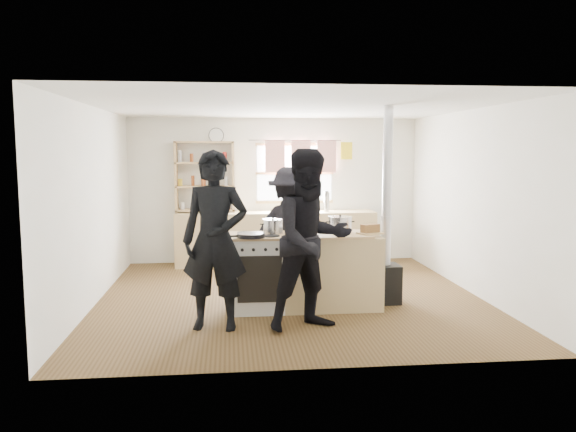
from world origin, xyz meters
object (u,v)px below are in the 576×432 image
(cooking_island, at_px, (307,271))
(skillet_greens, at_px, (251,235))
(person_near_right, at_px, (312,240))
(person_far, at_px, (290,230))
(stockpot_counter, at_px, (340,224))
(bread_board, at_px, (370,230))
(thermos, at_px, (327,202))
(flue_heater, at_px, (386,252))
(person_near_left, at_px, (215,240))
(stockpot_stove, at_px, (273,226))
(roast_tray, at_px, (302,230))

(cooking_island, height_order, skillet_greens, skillet_greens)
(person_near_right, xyz_separation_m, person_far, (-0.05, 1.67, -0.12))
(stockpot_counter, bearing_deg, skillet_greens, -163.49)
(bread_board, xyz_separation_m, person_far, (-0.88, 0.97, -0.12))
(bread_board, bearing_deg, cooking_island, 173.35)
(thermos, bearing_deg, skillet_greens, -115.43)
(flue_heater, relative_size, person_far, 1.45)
(person_near_left, bearing_deg, skillet_greens, 57.70)
(skillet_greens, bearing_deg, stockpot_stove, 46.92)
(person_near_right, height_order, person_far, person_near_right)
(cooking_island, distance_m, flue_heater, 1.07)
(cooking_island, bearing_deg, stockpot_counter, 15.38)
(skillet_greens, bearing_deg, flue_heater, 12.13)
(thermos, height_order, skillet_greens, thermos)
(person_near_right, bearing_deg, bread_board, 21.14)
(thermos, distance_m, person_far, 2.08)
(thermos, relative_size, person_near_right, 0.17)
(skillet_greens, relative_size, stockpot_counter, 1.30)
(person_far, bearing_deg, stockpot_counter, 149.80)
(cooking_island, xyz_separation_m, roast_tray, (-0.06, 0.04, 0.50))
(person_near_right, bearing_deg, skillet_greens, 117.82)
(roast_tray, xyz_separation_m, person_near_left, (-1.04, -0.72, 0.00))
(roast_tray, distance_m, stockpot_stove, 0.35)
(thermos, distance_m, bread_board, 2.86)
(bread_board, bearing_deg, thermos, 90.76)
(cooking_island, relative_size, roast_tray, 5.48)
(skillet_greens, xyz_separation_m, stockpot_counter, (1.13, 0.33, 0.07))
(roast_tray, relative_size, bread_board, 1.07)
(person_near_right, bearing_deg, person_far, 72.28)
(person_near_right, distance_m, person_far, 1.68)
(thermos, distance_m, roast_tray, 2.84)
(stockpot_counter, height_order, flue_heater, flue_heater)
(stockpot_counter, height_order, bread_board, stockpot_counter)
(thermos, height_order, roast_tray, thermos)
(roast_tray, height_order, stockpot_stove, stockpot_stove)
(cooking_island, distance_m, person_near_right, 0.95)
(thermos, bearing_deg, roast_tray, -106.12)
(skillet_greens, height_order, person_near_right, person_near_right)
(roast_tray, distance_m, flue_heater, 1.15)
(bread_board, relative_size, person_near_right, 0.17)
(roast_tray, height_order, person_near_right, person_near_right)
(person_near_left, bearing_deg, thermos, 71.07)
(stockpot_counter, bearing_deg, thermos, 83.72)
(skillet_greens, bearing_deg, person_near_left, -131.27)
(skillet_greens, distance_m, stockpot_counter, 1.18)
(skillet_greens, xyz_separation_m, person_near_right, (0.63, -0.58, 0.02))
(stockpot_counter, relative_size, bread_board, 0.87)
(stockpot_counter, bearing_deg, flue_heater, 3.59)
(person_far, bearing_deg, roast_tray, 117.39)
(thermos, height_order, person_near_left, person_near_left)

